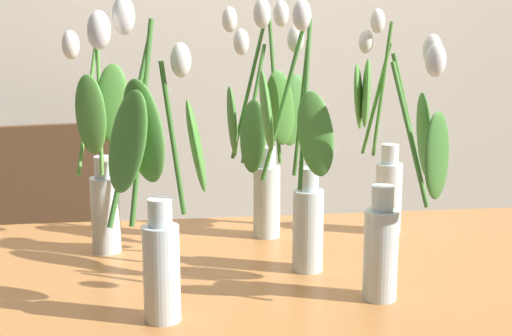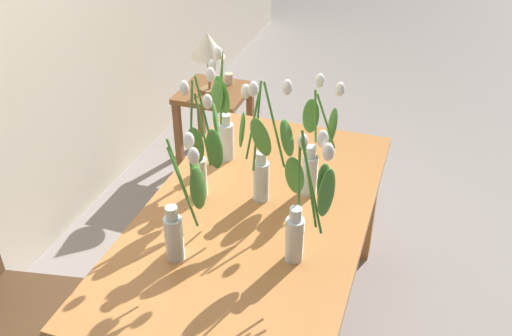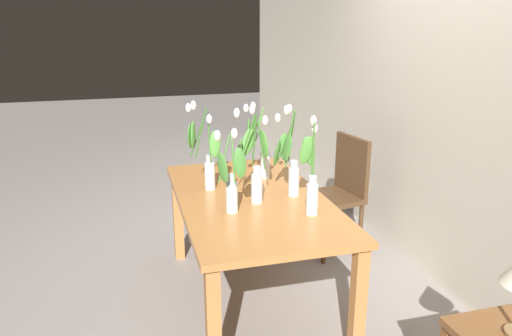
{
  "view_description": "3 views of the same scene",
  "coord_description": "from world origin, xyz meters",
  "px_view_note": "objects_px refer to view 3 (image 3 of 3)",
  "views": [
    {
      "loc": [
        -0.2,
        -1.48,
        1.29
      ],
      "look_at": [
        -0.02,
        -0.02,
        0.98
      ],
      "focal_mm": 50.89,
      "sensor_mm": 36.0,
      "label": 1
    },
    {
      "loc": [
        -1.73,
        -0.59,
        2.14
      ],
      "look_at": [
        0.02,
        0.0,
        0.94
      ],
      "focal_mm": 39.47,
      "sensor_mm": 36.0,
      "label": 2
    },
    {
      "loc": [
        2.78,
        -0.73,
        1.82
      ],
      "look_at": [
        0.08,
        0.01,
        0.95
      ],
      "focal_mm": 34.33,
      "sensor_mm": 36.0,
      "label": 3
    }
  ],
  "objects_px": {
    "tulip_vase_5": "(260,152)",
    "dining_chair": "(340,188)",
    "dining_table": "(251,210)",
    "tulip_vase_1": "(205,157)",
    "tulip_vase_0": "(254,167)",
    "tulip_vase_2": "(289,164)",
    "tulip_vase_3": "(311,181)",
    "tulip_vase_4": "(231,185)"
  },
  "relations": [
    {
      "from": "tulip_vase_1",
      "to": "dining_table",
      "type": "bearing_deg",
      "value": 48.84
    },
    {
      "from": "tulip_vase_0",
      "to": "dining_table",
      "type": "bearing_deg",
      "value": 178.23
    },
    {
      "from": "tulip_vase_0",
      "to": "tulip_vase_5",
      "type": "xyz_separation_m",
      "value": [
        -0.42,
        0.16,
        -0.03
      ]
    },
    {
      "from": "tulip_vase_2",
      "to": "tulip_vase_3",
      "type": "relative_size",
      "value": 1.03
    },
    {
      "from": "dining_table",
      "to": "tulip_vase_4",
      "type": "distance_m",
      "value": 0.4
    },
    {
      "from": "tulip_vase_2",
      "to": "tulip_vase_3",
      "type": "bearing_deg",
      "value": 4.67
    },
    {
      "from": "tulip_vase_5",
      "to": "dining_chair",
      "type": "bearing_deg",
      "value": 107.06
    },
    {
      "from": "tulip_vase_0",
      "to": "tulip_vase_4",
      "type": "distance_m",
      "value": 0.24
    },
    {
      "from": "tulip_vase_0",
      "to": "dining_chair",
      "type": "xyz_separation_m",
      "value": [
        -0.65,
        0.88,
        -0.44
      ]
    },
    {
      "from": "tulip_vase_1",
      "to": "tulip_vase_5",
      "type": "distance_m",
      "value": 0.43
    },
    {
      "from": "tulip_vase_1",
      "to": "tulip_vase_2",
      "type": "xyz_separation_m",
      "value": [
        0.25,
        0.49,
        -0.01
      ]
    },
    {
      "from": "tulip_vase_0",
      "to": "tulip_vase_3",
      "type": "bearing_deg",
      "value": 45.63
    },
    {
      "from": "tulip_vase_4",
      "to": "dining_chair",
      "type": "distance_m",
      "value": 1.39
    },
    {
      "from": "tulip_vase_0",
      "to": "tulip_vase_1",
      "type": "bearing_deg",
      "value": -140.28
    },
    {
      "from": "dining_table",
      "to": "tulip_vase_2",
      "type": "relative_size",
      "value": 2.75
    },
    {
      "from": "tulip_vase_3",
      "to": "tulip_vase_5",
      "type": "bearing_deg",
      "value": -171.23
    },
    {
      "from": "tulip_vase_4",
      "to": "tulip_vase_5",
      "type": "distance_m",
      "value": 0.67
    },
    {
      "from": "tulip_vase_2",
      "to": "tulip_vase_5",
      "type": "xyz_separation_m",
      "value": [
        -0.38,
        -0.08,
        -0.02
      ]
    },
    {
      "from": "tulip_vase_2",
      "to": "tulip_vase_0",
      "type": "bearing_deg",
      "value": -79.19
    },
    {
      "from": "tulip_vase_5",
      "to": "dining_table",
      "type": "bearing_deg",
      "value": -24.4
    },
    {
      "from": "dining_table",
      "to": "tulip_vase_2",
      "type": "height_order",
      "value": "tulip_vase_2"
    },
    {
      "from": "tulip_vase_4",
      "to": "tulip_vase_5",
      "type": "bearing_deg",
      "value": 150.01
    },
    {
      "from": "tulip_vase_2",
      "to": "tulip_vase_5",
      "type": "distance_m",
      "value": 0.39
    },
    {
      "from": "dining_table",
      "to": "tulip_vase_3",
      "type": "relative_size",
      "value": 2.83
    },
    {
      "from": "tulip_vase_2",
      "to": "tulip_vase_3",
      "type": "height_order",
      "value": "tulip_vase_2"
    },
    {
      "from": "tulip_vase_4",
      "to": "tulip_vase_3",
      "type": "bearing_deg",
      "value": 77.23
    },
    {
      "from": "dining_table",
      "to": "tulip_vase_5",
      "type": "height_order",
      "value": "tulip_vase_5"
    },
    {
      "from": "tulip_vase_0",
      "to": "dining_chair",
      "type": "relative_size",
      "value": 0.63
    },
    {
      "from": "tulip_vase_1",
      "to": "tulip_vase_5",
      "type": "relative_size",
      "value": 1.07
    },
    {
      "from": "dining_table",
      "to": "tulip_vase_5",
      "type": "distance_m",
      "value": 0.47
    },
    {
      "from": "tulip_vase_0",
      "to": "tulip_vase_3",
      "type": "height_order",
      "value": "tulip_vase_0"
    },
    {
      "from": "dining_table",
      "to": "dining_chair",
      "type": "relative_size",
      "value": 1.72
    },
    {
      "from": "tulip_vase_1",
      "to": "dining_chair",
      "type": "bearing_deg",
      "value": 107.24
    },
    {
      "from": "tulip_vase_5",
      "to": "tulip_vase_0",
      "type": "bearing_deg",
      "value": -20.55
    },
    {
      "from": "dining_table",
      "to": "tulip_vase_1",
      "type": "bearing_deg",
      "value": -131.16
    },
    {
      "from": "tulip_vase_0",
      "to": "tulip_vase_2",
      "type": "height_order",
      "value": "same"
    },
    {
      "from": "tulip_vase_0",
      "to": "tulip_vase_2",
      "type": "xyz_separation_m",
      "value": [
        -0.05,
        0.24,
        -0.01
      ]
    },
    {
      "from": "dining_table",
      "to": "tulip_vase_0",
      "type": "distance_m",
      "value": 0.32
    },
    {
      "from": "tulip_vase_3",
      "to": "tulip_vase_5",
      "type": "relative_size",
      "value": 1.04
    },
    {
      "from": "tulip_vase_5",
      "to": "dining_chair",
      "type": "xyz_separation_m",
      "value": [
        -0.22,
        0.72,
        -0.41
      ]
    },
    {
      "from": "tulip_vase_1",
      "to": "dining_chair",
      "type": "distance_m",
      "value": 1.26
    },
    {
      "from": "tulip_vase_3",
      "to": "tulip_vase_5",
      "type": "distance_m",
      "value": 0.69
    }
  ]
}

